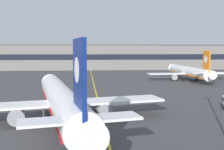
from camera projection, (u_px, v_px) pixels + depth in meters
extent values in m
cube|color=yellow|center=(98.00, 102.00, 56.11)|extent=(2.99, 179.98, 0.01)
cylinder|color=white|center=(61.00, 98.00, 40.81)|extent=(11.29, 35.99, 3.80)
cone|color=white|center=(51.00, 83.00, 59.21)|extent=(4.08, 3.30, 3.61)
cone|color=white|center=(88.00, 134.00, 22.28)|extent=(3.38, 3.34, 2.85)
cube|color=red|center=(61.00, 105.00, 40.91)|extent=(10.61, 33.16, 0.44)
cube|color=black|center=(51.00, 81.00, 57.34)|extent=(3.02, 1.67, 0.60)
cube|color=white|center=(60.00, 103.00, 41.47)|extent=(32.29, 11.42, 0.36)
cylinder|color=gray|center=(17.00, 116.00, 38.84)|extent=(3.01, 4.00, 2.30)
cylinder|color=black|center=(17.00, 113.00, 40.60)|extent=(1.95, 0.59, 1.95)
cylinder|color=gray|center=(102.00, 110.00, 42.41)|extent=(3.01, 4.00, 2.30)
cylinder|color=black|center=(99.00, 108.00, 44.17)|extent=(1.95, 0.59, 1.95)
cube|color=navy|center=(79.00, 78.00, 25.34)|extent=(1.40, 4.78, 7.20)
cylinder|color=white|center=(79.00, 70.00, 25.56)|extent=(0.93, 2.44, 2.40)
cube|color=white|center=(81.00, 119.00, 25.10)|extent=(11.34, 5.05, 0.24)
cylinder|color=#4C4C51|center=(53.00, 96.00, 54.82)|extent=(0.24, 0.24, 1.60)
cylinder|color=black|center=(53.00, 101.00, 54.92)|extent=(0.58, 0.96, 0.90)
cylinder|color=#4C4C51|center=(44.00, 114.00, 38.32)|extent=(0.24, 0.24, 1.60)
cylinder|color=black|center=(44.00, 122.00, 38.42)|extent=(0.66, 1.36, 1.30)
cylinder|color=#4C4C51|center=(81.00, 112.00, 39.81)|extent=(0.24, 0.24, 1.60)
cylinder|color=black|center=(81.00, 119.00, 39.92)|extent=(0.66, 1.36, 1.30)
cylinder|color=white|center=(189.00, 71.00, 95.96)|extent=(3.98, 31.79, 3.35)
cone|color=white|center=(173.00, 68.00, 112.81)|extent=(3.23, 2.35, 3.18)
cone|color=white|center=(211.00, 75.00, 78.98)|extent=(2.56, 2.52, 2.51)
cube|color=orange|center=(188.00, 74.00, 96.04)|extent=(3.86, 29.25, 0.39)
cube|color=black|center=(174.00, 67.00, 111.09)|extent=(2.53, 1.02, 0.53)
cube|color=white|center=(188.00, 73.00, 96.55)|extent=(28.28, 4.79, 0.32)
cylinder|color=gray|center=(173.00, 77.00, 95.23)|extent=(2.09, 3.21, 2.03)
cylinder|color=black|center=(172.00, 76.00, 96.84)|extent=(1.73, 0.19, 1.72)
cylinder|color=gray|center=(204.00, 77.00, 96.32)|extent=(2.09, 3.21, 2.03)
cylinder|color=black|center=(202.00, 76.00, 97.94)|extent=(1.73, 0.19, 1.72)
cube|color=orange|center=(207.00, 62.00, 81.79)|extent=(0.44, 4.24, 6.35)
cylinder|color=white|center=(206.00, 59.00, 82.00)|extent=(0.43, 2.12, 2.12)
cube|color=white|center=(207.00, 73.00, 81.57)|extent=(9.74, 2.66, 0.21)
cylinder|color=#4C4C51|center=(176.00, 73.00, 108.78)|extent=(0.21, 0.21, 1.41)
cylinder|color=black|center=(176.00, 76.00, 108.86)|extent=(0.37, 0.80, 0.79)
cylinder|color=#4C4C51|center=(184.00, 76.00, 94.12)|extent=(0.21, 0.21, 1.41)
cylinder|color=black|center=(184.00, 79.00, 94.21)|extent=(0.38, 1.15, 1.15)
cylinder|color=#4C4C51|center=(197.00, 76.00, 94.58)|extent=(0.21, 0.21, 1.41)
cylinder|color=black|center=(197.00, 79.00, 94.67)|extent=(0.38, 1.15, 1.15)
cube|color=black|center=(223.00, 99.00, 49.58)|extent=(0.65, 1.87, 0.70)
cone|color=orange|center=(74.00, 101.00, 55.98)|extent=(0.36, 0.36, 0.55)
cylinder|color=white|center=(74.00, 101.00, 55.98)|extent=(0.23, 0.23, 0.07)
cube|color=orange|center=(74.00, 102.00, 56.01)|extent=(0.44, 0.44, 0.03)
cube|color=slate|center=(96.00, 57.00, 147.56)|extent=(163.36, 12.00, 12.80)
cube|color=black|center=(97.00, 57.00, 141.52)|extent=(156.83, 0.12, 2.80)
cube|color=#4E4A47|center=(96.00, 45.00, 146.96)|extent=(163.76, 12.40, 0.40)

